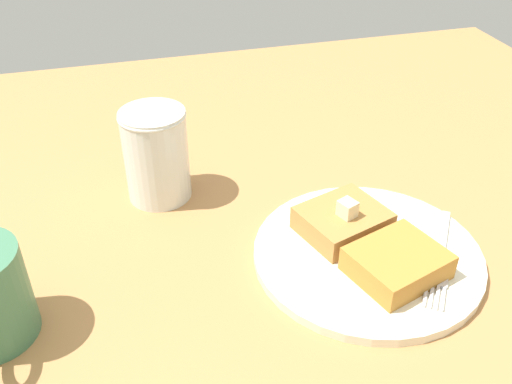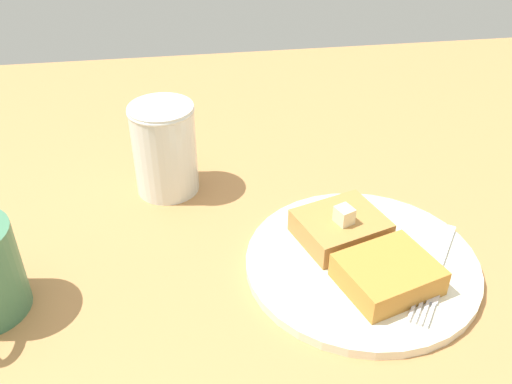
{
  "view_description": "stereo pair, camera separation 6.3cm",
  "coord_description": "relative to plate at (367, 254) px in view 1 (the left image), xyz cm",
  "views": [
    {
      "loc": [
        49.11,
        -22.31,
        42.53
      ],
      "look_at": [
        -1.24,
        -8.48,
        6.35
      ],
      "focal_mm": 40.0,
      "sensor_mm": 36.0,
      "label": 1
    },
    {
      "loc": [
        50.41,
        -16.1,
        42.53
      ],
      "look_at": [
        -1.24,
        -8.48,
        6.35
      ],
      "focal_mm": 40.0,
      "sensor_mm": 36.0,
      "label": 2
    }
  ],
  "objects": [
    {
      "name": "table_surface",
      "position": [
        -7.7,
        -1.38,
        -1.5
      ],
      "size": [
        110.67,
        110.67,
        1.85
      ],
      "primitive_type": "cube",
      "color": "#B27B47",
      "rests_on": "ground"
    },
    {
      "name": "fork",
      "position": [
        3.76,
        6.28,
        0.65
      ],
      "size": [
        13.91,
        10.38,
        0.36
      ],
      "color": "silver",
      "rests_on": "plate"
    },
    {
      "name": "plate",
      "position": [
        0.0,
        0.0,
        0.0
      ],
      "size": [
        24.27,
        24.27,
        1.05
      ],
      "color": "silver",
      "rests_on": "table_surface"
    },
    {
      "name": "toast_slice_middle",
      "position": [
        3.91,
        1.26,
        1.84
      ],
      "size": [
        9.86,
        10.71,
        2.75
      ],
      "primitive_type": "cube",
      "rotation": [
        0.0,
        0.0,
        0.31
      ],
      "color": "#BB7C31",
      "rests_on": "plate"
    },
    {
      "name": "toast_slice_left",
      "position": [
        -3.91,
        -1.26,
        1.84
      ],
      "size": [
        9.86,
        10.71,
        2.75
      ],
      "primitive_type": "cube",
      "rotation": [
        0.0,
        0.0,
        0.31
      ],
      "color": "#B27A3C",
      "rests_on": "plate"
    },
    {
      "name": "syrup_jar",
      "position": [
        -17.89,
        -19.72,
        4.56
      ],
      "size": [
        7.9,
        7.9,
        11.39
      ],
      "color": "#3A1507",
      "rests_on": "table_surface"
    },
    {
      "name": "butter_pat_primary",
      "position": [
        -3.09,
        -1.15,
        4.12
      ],
      "size": [
        2.31,
        2.21,
        1.81
      ],
      "primitive_type": "cube",
      "rotation": [
        0.0,
        0.0,
        0.4
      ],
      "color": "beige",
      "rests_on": "toast_slice_left"
    }
  ]
}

